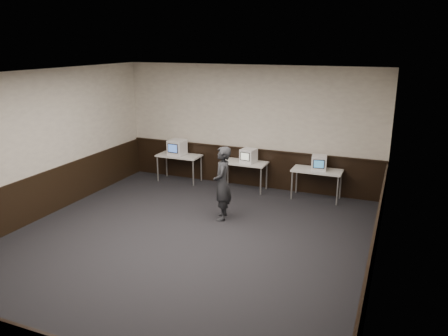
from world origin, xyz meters
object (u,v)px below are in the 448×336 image
object	(u,v)px
emac_left	(177,147)
emac_right	(319,163)
desk_left	(179,157)
emac_center	(248,156)
desk_right	(317,173)
person	(222,183)
desk_center	(244,165)

from	to	relation	value
emac_left	emac_right	bearing A→B (deg)	3.77
desk_left	emac_center	xyz separation A→B (m)	(2.02, 0.01, 0.25)
emac_right	desk_left	bearing A→B (deg)	171.62
desk_right	emac_right	size ratio (longest dim) A/B	2.81
person	desk_right	bearing A→B (deg)	123.49
emac_center	desk_center	bearing A→B (deg)	-165.82
desk_center	emac_center	bearing A→B (deg)	4.39
desk_right	desk_left	bearing A→B (deg)	180.00
desk_right	emac_left	world-z (taller)	emac_left
desk_center	emac_right	world-z (taller)	emac_right
emac_left	person	distance (m)	2.99
desk_center	desk_left	bearing A→B (deg)	180.00
desk_left	emac_right	distance (m)	3.84
desk_left	person	bearing A→B (deg)	-43.64
emac_right	desk_center	bearing A→B (deg)	171.68
emac_right	emac_center	bearing A→B (deg)	171.39
emac_left	desk_right	bearing A→B (deg)	3.71
emac_right	emac_left	bearing A→B (deg)	171.75
desk_center	emac_center	world-z (taller)	emac_center
emac_left	person	bearing A→B (deg)	-39.28
emac_left	emac_center	bearing A→B (deg)	4.09
emac_center	desk_left	bearing A→B (deg)	-169.95
desk_left	desk_right	xyz separation A→B (m)	(3.80, 0.00, 0.00)
desk_left	emac_center	distance (m)	2.04
desk_left	desk_center	bearing A→B (deg)	0.00
desk_right	emac_left	distance (m)	3.86
desk_left	emac_right	bearing A→B (deg)	0.06
desk_left	emac_left	distance (m)	0.29
person	desk_left	bearing A→B (deg)	-151.04
desk_center	emac_left	bearing A→B (deg)	-179.73
desk_right	emac_left	size ratio (longest dim) A/B	2.52
desk_left	person	world-z (taller)	person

